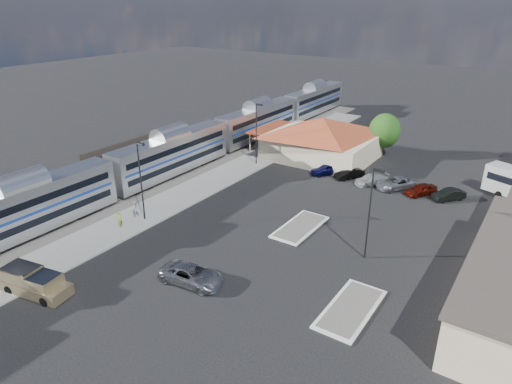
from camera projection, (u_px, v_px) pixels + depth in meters
The scene contains 22 objects.
ground at pixel (258, 225), 49.09m from camera, with size 280.00×280.00×0.00m, color black.
railbed at pixel (168, 166), 65.93m from camera, with size 16.00×100.00×0.12m, color #4C4944.
platform at pixel (208, 184), 59.78m from camera, with size 5.50×92.00×0.18m, color gray.
passenger_train at pixel (172, 155), 61.71m from camera, with size 3.00×104.00×5.55m.
freight_cars at pixel (130, 158), 63.56m from camera, with size 2.80×46.00×4.00m.
station_depot at pixel (321, 138), 68.51m from camera, with size 18.35×12.24×6.20m.
traffic_island_south at pixel (300, 227), 48.53m from camera, with size 3.30×7.50×0.21m.
traffic_island_north at pixel (351, 309), 35.78m from camera, with size 3.30×7.50×0.21m.
lamp_plat_s at pixel (141, 175), 47.99m from camera, with size 1.08×0.25×9.00m.
lamp_plat_n at pixel (257, 129), 64.78m from camera, with size 1.08×0.25×9.00m.
lamp_lot at pixel (371, 207), 40.80m from camera, with size 1.08×0.25×9.00m.
tree_depot at pixel (385, 131), 68.87m from camera, with size 4.71×4.71×6.63m.
pickup_truck at pixel (35, 283), 37.45m from camera, with size 6.43×3.27×2.12m.
suv at pixel (192, 275), 38.84m from camera, with size 2.65×5.75×1.60m, color gray.
person_a at pixel (120, 220), 47.89m from camera, with size 0.66×0.44×1.82m, color #A3B438.
person_b at pixel (134, 209), 50.42m from camera, with size 0.85×0.66×1.74m, color silver.
parked_car_a at pixel (327, 169), 62.85m from camera, with size 1.79×4.45×1.51m, color #0C0E3C.
parked_car_b at pixel (349, 174), 61.46m from camera, with size 1.46×4.20×1.38m, color black.
parked_car_c at pixel (371, 179), 59.60m from camera, with size 1.89×4.65×1.35m, color silver.
parked_car_d at pixel (396, 183), 58.17m from camera, with size 2.47×5.36×1.49m, color gray.
parked_car_e at pixel (421, 190), 56.31m from camera, with size 1.69×4.19×1.43m, color #65160B.
parked_car_f at pixel (448, 195), 54.91m from camera, with size 1.46×4.18×1.38m, color black.
Camera 1 is at (24.14, -36.45, 22.63)m, focal length 32.00 mm.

